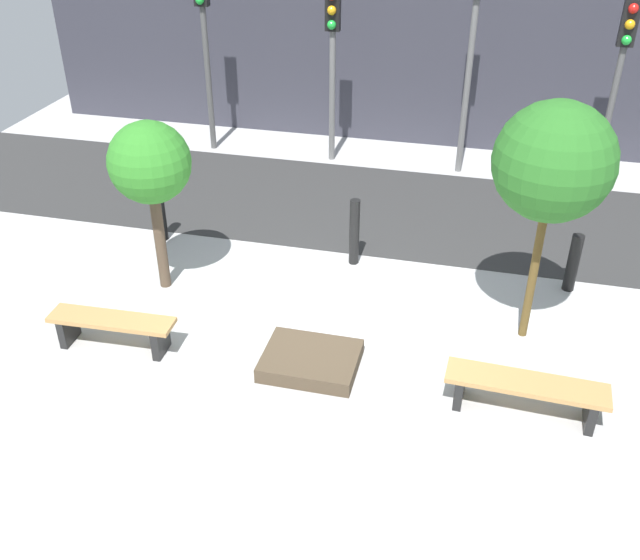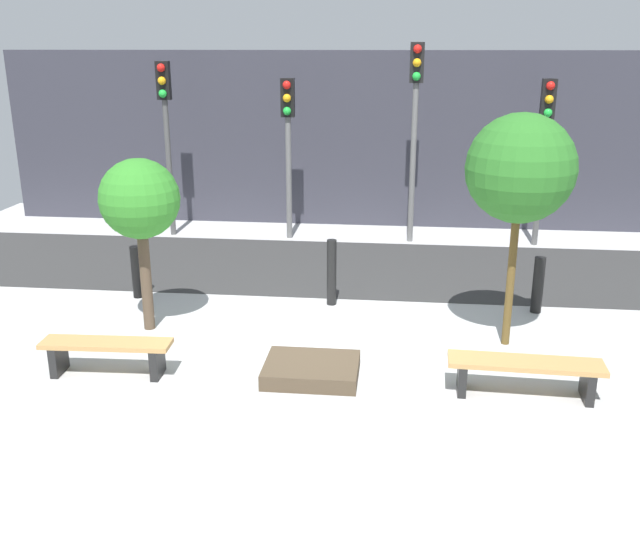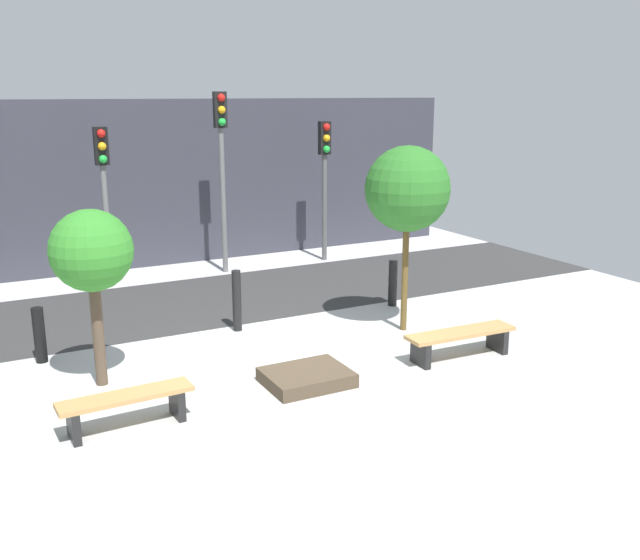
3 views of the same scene
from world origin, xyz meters
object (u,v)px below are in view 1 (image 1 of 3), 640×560
(bench_right, at_px, (526,390))
(planter_bed, at_px, (311,361))
(bench_left, at_px, (113,326))
(traffic_light_mid_west, at_px, (332,44))
(tree_behind_left_bench, at_px, (150,165))
(tree_behind_right_bench, at_px, (554,163))
(bollard_left, at_px, (354,232))
(bollard_far_left, at_px, (160,215))
(traffic_light_mid_east, at_px, (474,27))
(traffic_light_east, at_px, (621,61))
(traffic_light_west, at_px, (204,26))
(bollard_center, at_px, (573,263))

(bench_right, distance_m, planter_bed, 2.62)
(bench_left, height_order, traffic_light_mid_west, traffic_light_mid_west)
(bench_right, xyz_separation_m, tree_behind_left_bench, (-5.20, 1.57, 1.61))
(bench_left, relative_size, planter_bed, 1.40)
(tree_behind_right_bench, relative_size, bollard_left, 2.96)
(bench_left, xyz_separation_m, planter_bed, (2.60, 0.20, -0.23))
(bollard_far_left, height_order, traffic_light_mid_east, traffic_light_mid_east)
(tree_behind_left_bench, distance_m, traffic_light_mid_west, 5.57)
(bench_left, distance_m, bollard_left, 3.90)
(tree_behind_left_bench, height_order, traffic_light_east, traffic_light_east)
(planter_bed, height_order, tree_behind_right_bench, tree_behind_right_bench)
(tree_behind_right_bench, height_order, traffic_light_west, traffic_light_west)
(tree_behind_right_bench, bearing_deg, bollard_left, 152.91)
(bollard_center, distance_m, traffic_light_east, 4.55)
(planter_bed, distance_m, bollard_center, 4.23)
(traffic_light_mid_east, bearing_deg, tree_behind_right_bench, -76.58)
(tree_behind_left_bench, bearing_deg, traffic_light_mid_west, 76.58)
(bollard_far_left, height_order, traffic_light_east, traffic_light_east)
(bollard_far_left, bearing_deg, tree_behind_left_bench, -64.03)
(bench_left, xyz_separation_m, traffic_light_east, (6.52, 6.97, 2.02))
(bollard_far_left, distance_m, traffic_light_west, 4.64)
(tree_behind_left_bench, relative_size, traffic_light_east, 0.75)
(bollard_center, xyz_separation_m, traffic_light_mid_west, (-4.55, 4.08, 1.89))
(bench_right, bearing_deg, planter_bed, 177.94)
(planter_bed, height_order, traffic_light_mid_west, traffic_light_mid_west)
(tree_behind_right_bench, bearing_deg, tree_behind_left_bench, 180.00)
(bench_right, bearing_deg, bollard_left, 134.24)
(bench_right, relative_size, traffic_light_east, 0.54)
(bench_right, relative_size, tree_behind_right_bench, 0.57)
(tree_behind_right_bench, bearing_deg, traffic_light_east, 76.22)
(bench_left, height_order, bollard_left, bollard_left)
(bench_left, xyz_separation_m, tree_behind_right_bench, (5.20, 1.57, 2.15))
(tree_behind_left_bench, distance_m, traffic_light_west, 5.60)
(traffic_light_west, relative_size, traffic_light_mid_east, 0.91)
(tree_behind_left_bench, height_order, traffic_light_mid_east, traffic_light_mid_east)
(planter_bed, height_order, traffic_light_west, traffic_light_west)
(traffic_light_west, bearing_deg, traffic_light_mid_west, -0.02)
(bench_left, height_order, bollard_center, bollard_center)
(planter_bed, bearing_deg, traffic_light_west, 120.08)
(traffic_light_west, distance_m, traffic_light_mid_west, 2.62)
(tree_behind_right_bench, xyz_separation_m, bollard_center, (0.65, 1.33, -2.02))
(tree_behind_left_bench, bearing_deg, bench_right, -16.78)
(bench_right, distance_m, traffic_light_mid_west, 8.24)
(bench_right, bearing_deg, traffic_light_east, 81.58)
(bollard_center, bearing_deg, tree_behind_left_bench, -167.19)
(traffic_light_east, bearing_deg, bollard_center, -99.45)
(traffic_light_east, bearing_deg, bench_right, -100.77)
(tree_behind_left_bench, relative_size, bollard_far_left, 2.89)
(planter_bed, distance_m, tree_behind_left_bench, 3.46)
(bollard_left, xyz_separation_m, traffic_light_west, (-3.92, 4.08, 2.01))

